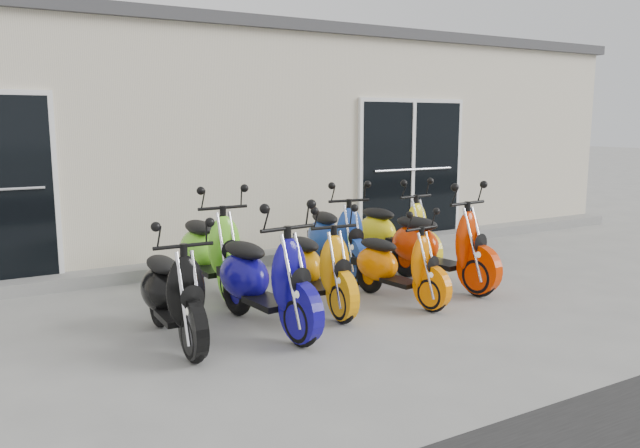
# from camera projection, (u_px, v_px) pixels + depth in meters

# --- Properties ---
(ground) EXTENTS (80.00, 80.00, 0.00)m
(ground) POSITION_uv_depth(u_px,v_px,m) (347.00, 297.00, 7.02)
(ground) COLOR gray
(ground) RESTS_ON ground
(building) EXTENTS (14.00, 6.00, 3.20)m
(building) POSITION_uv_depth(u_px,v_px,m) (192.00, 141.00, 11.20)
(building) COLOR beige
(building) RESTS_ON ground
(roof_cap) EXTENTS (14.20, 6.20, 0.16)m
(roof_cap) POSITION_uv_depth(u_px,v_px,m) (189.00, 45.00, 10.93)
(roof_cap) COLOR #3F3F42
(roof_cap) RESTS_ON building
(front_step) EXTENTS (14.00, 0.40, 0.15)m
(front_step) POSITION_uv_depth(u_px,v_px,m) (269.00, 257.00, 8.73)
(front_step) COLOR gray
(front_step) RESTS_ON ground
(door_left) EXTENTS (1.07, 0.08, 2.22)m
(door_left) POSITION_uv_depth(u_px,v_px,m) (8.00, 183.00, 7.09)
(door_left) COLOR black
(door_left) RESTS_ON front_step
(door_right) EXTENTS (2.02, 0.08, 2.22)m
(door_right) POSITION_uv_depth(u_px,v_px,m) (412.00, 165.00, 9.95)
(door_right) COLOR black
(door_right) RESTS_ON front_step
(scooter_front_black) EXTENTS (0.59, 1.59, 1.17)m
(scooter_front_black) POSITION_uv_depth(u_px,v_px,m) (173.00, 279.00, 5.48)
(scooter_front_black) COLOR black
(scooter_front_black) RESTS_ON ground
(scooter_front_blue) EXTENTS (0.82, 1.79, 1.27)m
(scooter_front_blue) POSITION_uv_depth(u_px,v_px,m) (265.00, 264.00, 5.84)
(scooter_front_blue) COLOR #110A81
(scooter_front_blue) RESTS_ON ground
(scooter_front_orange_a) EXTENTS (0.64, 1.59, 1.15)m
(scooter_front_orange_a) POSITION_uv_depth(u_px,v_px,m) (317.00, 256.00, 6.49)
(scooter_front_orange_a) COLOR orange
(scooter_front_orange_a) RESTS_ON ground
(scooter_front_orange_b) EXTENTS (0.74, 1.50, 1.06)m
(scooter_front_orange_b) POSITION_uv_depth(u_px,v_px,m) (398.00, 254.00, 6.76)
(scooter_front_orange_b) COLOR orange
(scooter_front_orange_b) RESTS_ON ground
(scooter_front_red) EXTENTS (0.85, 1.82, 1.29)m
(scooter_front_red) POSITION_uv_depth(u_px,v_px,m) (440.00, 233.00, 7.40)
(scooter_front_red) COLOR red
(scooter_front_red) RESTS_ON ground
(scooter_back_green) EXTENTS (0.65, 1.75, 1.29)m
(scooter_back_green) POSITION_uv_depth(u_px,v_px,m) (210.00, 238.00, 7.09)
(scooter_back_green) COLOR #71DF2B
(scooter_back_green) RESTS_ON ground
(scooter_back_blue) EXTENTS (0.82, 1.75, 1.25)m
(scooter_back_blue) POSITION_uv_depth(u_px,v_px,m) (336.00, 227.00, 7.95)
(scooter_back_blue) COLOR #1B3D99
(scooter_back_blue) RESTS_ON ground
(scooter_back_yellow) EXTENTS (0.77, 1.72, 1.23)m
(scooter_back_yellow) POSITION_uv_depth(u_px,v_px,m) (395.00, 222.00, 8.43)
(scooter_back_yellow) COLOR yellow
(scooter_back_yellow) RESTS_ON ground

